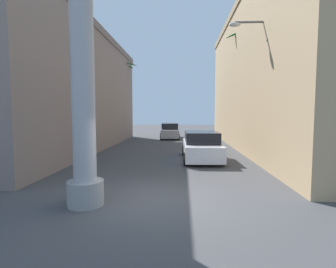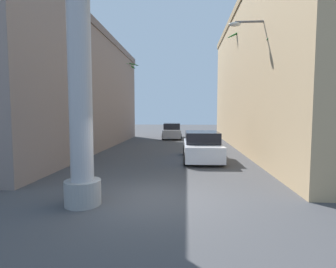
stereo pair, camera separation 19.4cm
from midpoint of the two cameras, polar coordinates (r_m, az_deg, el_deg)
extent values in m
plane|color=#424244|center=(17.84, 0.51, -3.76)|extent=(82.97, 82.97, 0.00)
cube|color=slate|center=(20.75, -24.53, 7.96)|extent=(7.93, 20.36, 7.92)
cube|color=#655651|center=(21.44, -24.92, 19.25)|extent=(8.09, 20.76, 0.50)
cube|color=tan|center=(21.10, 25.69, 10.64)|extent=(8.51, 23.48, 9.96)
cube|color=#9E7F56|center=(22.31, 26.19, 24.09)|extent=(8.68, 23.95, 0.50)
cylinder|color=#9E9EA3|center=(7.92, -19.05, 21.15)|extent=(0.63, 0.63, 9.75)
cylinder|color=gray|center=(7.90, -18.18, -12.08)|extent=(1.01, 1.01, 0.70)
cylinder|color=#59595E|center=(13.75, 23.90, 8.00)|extent=(0.16, 0.16, 7.00)
cylinder|color=#59595E|center=(14.01, 19.27, 22.04)|extent=(2.47, 0.10, 0.10)
ellipsoid|color=beige|center=(13.71, 13.91, 22.11)|extent=(0.56, 0.28, 0.20)
cylinder|color=slate|center=(9.30, 31.50, -4.08)|extent=(0.08, 0.08, 2.59)
cube|color=yellow|center=(9.21, 31.74, 1.73)|extent=(0.47, 0.47, 0.64)
cylinder|color=black|center=(16.27, 3.19, -3.44)|extent=(0.23, 0.64, 0.64)
cylinder|color=black|center=(16.41, 9.59, -3.42)|extent=(0.23, 0.64, 0.64)
cylinder|color=black|center=(13.07, 3.50, -5.41)|extent=(0.23, 0.64, 0.64)
cylinder|color=black|center=(13.25, 11.45, -5.36)|extent=(0.23, 0.64, 0.64)
cube|color=silver|center=(14.69, 6.90, -3.39)|extent=(2.03, 4.67, 0.80)
cube|color=black|center=(14.61, 6.93, -0.66)|extent=(1.83, 2.59, 0.60)
cylinder|color=black|center=(28.46, -1.47, 0.00)|extent=(0.25, 0.65, 0.64)
cylinder|color=black|center=(28.46, 1.89, 0.00)|extent=(0.25, 0.65, 0.64)
cylinder|color=black|center=(25.31, -1.71, -0.57)|extent=(0.25, 0.65, 0.64)
cylinder|color=black|center=(25.31, 2.08, -0.57)|extent=(0.25, 0.65, 0.64)
cube|color=#99999E|center=(26.85, 0.20, 0.24)|extent=(1.98, 4.60, 0.80)
cube|color=black|center=(26.81, 0.20, 1.73)|extent=(1.74, 2.56, 0.60)
cylinder|color=brown|center=(27.08, -10.25, 7.07)|extent=(0.39, 0.49, 7.61)
ellipsoid|color=#2C692D|center=(27.20, -8.63, 14.89)|extent=(1.57, 0.53, 0.52)
ellipsoid|color=#22742D|center=(27.96, -8.98, 14.56)|extent=(1.18, 1.46, 0.57)
ellipsoid|color=#2A682D|center=(28.16, -10.75, 14.30)|extent=(1.08, 1.41, 0.82)
ellipsoid|color=#316E2D|center=(27.75, -11.76, 14.57)|extent=(1.55, 0.60, 0.62)
ellipsoid|color=#20672D|center=(26.80, -11.19, 14.79)|extent=(0.85, 1.48, 0.82)
ellipsoid|color=#2E732D|center=(26.70, -9.91, 15.05)|extent=(0.95, 1.55, 0.55)
cylinder|color=brown|center=(20.06, 16.43, 9.11)|extent=(0.57, 0.56, 8.49)
ellipsoid|color=#2E742D|center=(21.11, 18.37, 19.93)|extent=(1.39, 0.53, 0.81)
ellipsoid|color=#306D2D|center=(21.57, 16.74, 19.73)|extent=(0.88, 1.43, 0.71)
ellipsoid|color=#24672D|center=(21.40, 14.90, 20.07)|extent=(1.06, 1.44, 0.50)
ellipsoid|color=#246F2D|center=(20.73, 14.24, 20.42)|extent=(1.41, 0.38, 0.71)
ellipsoid|color=#1F612D|center=(20.17, 16.00, 20.91)|extent=(0.88, 1.46, 0.63)
ellipsoid|color=#20682D|center=(20.37, 17.91, 20.80)|extent=(1.05, 1.44, 0.53)
cylinder|color=brown|center=(12.36, 26.63, 6.82)|extent=(0.46, 0.49, 6.36)
ellipsoid|color=#226C2D|center=(13.08, 30.45, 19.97)|extent=(1.55, 0.47, 0.62)
ellipsoid|color=#2D672D|center=(13.56, 26.92, 19.28)|extent=(0.90, 1.50, 0.79)
ellipsoid|color=#23772D|center=(12.99, 23.37, 20.09)|extent=(1.41, 1.16, 0.78)
ellipsoid|color=#2C622D|center=(12.12, 25.29, 21.17)|extent=(1.34, 1.24, 0.80)
ellipsoid|color=#27752D|center=(12.22, 29.58, 20.66)|extent=(0.77, 1.45, 0.92)
cylinder|color=gray|center=(16.28, 18.51, -3.21)|extent=(0.14, 0.14, 0.90)
cylinder|color=gray|center=(16.34, 19.18, -3.20)|extent=(0.14, 0.14, 0.90)
cylinder|color=#338C4C|center=(16.23, 18.91, -0.61)|extent=(0.36, 0.36, 0.59)
sphere|color=tan|center=(16.20, 18.95, 0.81)|extent=(0.22, 0.22, 0.22)
camera|label=1|loc=(0.10, -90.42, -0.03)|focal=28.00mm
camera|label=2|loc=(0.10, 89.58, 0.03)|focal=28.00mm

